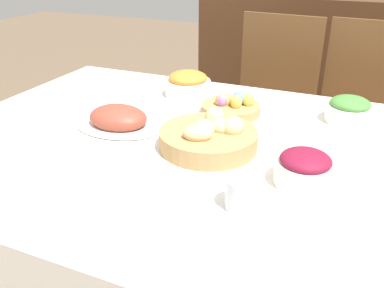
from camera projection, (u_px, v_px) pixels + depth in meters
name	position (u px, v px, depth m)	size (l,w,h in m)	color
dining_table	(198.00, 238.00, 1.41)	(1.69, 1.18, 0.74)	silver
chair_far_right	(358.00, 120.00, 1.98)	(0.45, 0.45, 0.97)	brown
chair_far_center	(269.00, 107.00, 2.13)	(0.45, 0.45, 0.97)	brown
sideboard	(310.00, 71.00, 2.81)	(1.49, 0.44, 0.99)	#4C2D19
bread_basket	(209.00, 137.00, 1.20)	(0.29, 0.29, 0.11)	#AD8451
egg_basket	(231.00, 107.00, 1.45)	(0.21, 0.21, 0.08)	#AD8451
ham_platter	(118.00, 119.00, 1.35)	(0.31, 0.22, 0.08)	silver
beet_salad_bowl	(305.00, 168.00, 1.02)	(0.15, 0.15, 0.09)	silver
carrot_bowl	(188.00, 84.00, 1.62)	(0.18, 0.18, 0.10)	silver
green_salad_bowl	(349.00, 110.00, 1.38)	(0.16, 0.16, 0.09)	silver
dinner_plate	(116.00, 217.00, 0.90)	(0.25, 0.25, 0.01)	silver
fork	(63.00, 203.00, 0.96)	(0.02, 0.17, 0.00)	silver
knife	(177.00, 234.00, 0.85)	(0.02, 0.17, 0.00)	silver
spoon	(190.00, 238.00, 0.84)	(0.02, 0.17, 0.00)	silver
drinking_cup	(243.00, 193.00, 0.93)	(0.08, 0.08, 0.08)	silver
butter_dish	(69.00, 160.00, 1.12)	(0.13, 0.08, 0.03)	silver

